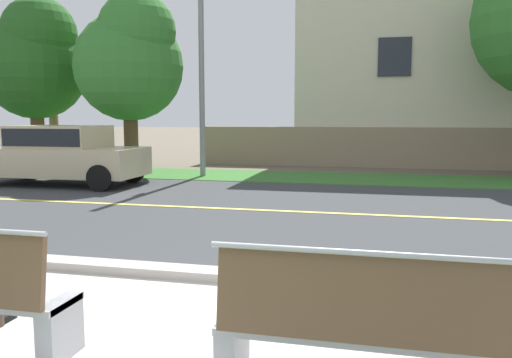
{
  "coord_description": "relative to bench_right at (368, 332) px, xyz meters",
  "views": [
    {
      "loc": [
        1.55,
        -2.82,
        1.77
      ],
      "look_at": [
        0.11,
        3.33,
        1.0
      ],
      "focal_mm": 35.89,
      "sensor_mm": 36.0,
      "label": 1
    }
  ],
  "objects": [
    {
      "name": "streetlamp",
      "position": [
        -4.98,
        11.5,
        3.56
      ],
      "size": [
        0.24,
        2.1,
        7.03
      ],
      "color": "gray",
      "rests_on": "ground_plane"
    },
    {
      "name": "car_beige_near",
      "position": [
        -7.94,
        8.64,
        0.39
      ],
      "size": [
        4.3,
        1.86,
        1.54
      ],
      "color": "#C6B793",
      "rests_on": "ground_plane"
    },
    {
      "name": "house_across_street",
      "position": [
        3.36,
        18.44,
        3.32
      ],
      "size": [
        13.43,
        6.91,
        7.47
      ],
      "color": "beige",
      "rests_on": "ground_plane"
    },
    {
      "name": "road_centre_line",
      "position": [
        -1.54,
        6.24,
        -0.45
      ],
      "size": [
        48.0,
        0.14,
        0.01
      ],
      "primitive_type": "cube",
      "color": "#E0CC4C",
      "rests_on": "ground_plane"
    },
    {
      "name": "street_asphalt",
      "position": [
        -1.54,
        6.24,
        -0.46
      ],
      "size": [
        52.0,
        8.0,
        0.01
      ],
      "primitive_type": "cube",
      "color": "#383A3D",
      "rests_on": "ground_plane"
    },
    {
      "name": "shade_tree_left",
      "position": [
        -7.21,
        11.31,
        3.04
      ],
      "size": [
        3.27,
        3.27,
        5.4
      ],
      "color": "brown",
      "rests_on": "ground_plane"
    },
    {
      "name": "ground_plane",
      "position": [
        -1.54,
        7.74,
        -0.46
      ],
      "size": [
        140.0,
        140.0,
        0.0
      ],
      "primitive_type": "plane",
      "color": "#665B4C"
    },
    {
      "name": "far_verge_grass",
      "position": [
        -1.54,
        11.7,
        -0.45
      ],
      "size": [
        48.0,
        2.8,
        0.02
      ],
      "primitive_type": "cube",
      "color": "#38702D",
      "rests_on": "ground_plane"
    },
    {
      "name": "bench_right",
      "position": [
        0.0,
        0.0,
        0.0
      ],
      "size": [
        1.91,
        0.48,
        1.01
      ],
      "color": "#9EA0A8",
      "rests_on": "ground_plane"
    },
    {
      "name": "curb_edge",
      "position": [
        -1.54,
        2.09,
        -0.4
      ],
      "size": [
        44.0,
        0.3,
        0.11
      ],
      "primitive_type": "cube",
      "color": "#ADA89E",
      "rests_on": "ground_plane"
    },
    {
      "name": "shade_tree_far_left",
      "position": [
        -10.89,
        11.89,
        3.16
      ],
      "size": [
        3.38,
        3.38,
        5.58
      ],
      "color": "brown",
      "rests_on": "ground_plane"
    },
    {
      "name": "garden_wall",
      "position": [
        0.13,
        15.24,
        0.24
      ],
      "size": [
        13.0,
        0.36,
        1.4
      ],
      "primitive_type": "cube",
      "color": "gray",
      "rests_on": "ground_plane"
    }
  ]
}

